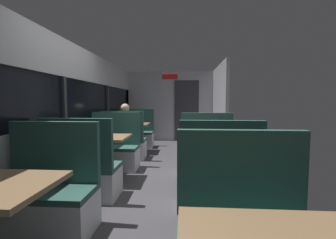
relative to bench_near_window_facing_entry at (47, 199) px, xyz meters
The scene contains 17 objects.
ground_plane 1.69m from the bench_near_window_facing_entry, 57.23° to the left, with size 3.30×9.20×0.02m, color #423F44.
carriage_window_panel_left 1.69m from the bench_near_window_facing_entry, 111.80° to the left, with size 0.09×8.48×2.30m.
carriage_end_bulkhead 5.72m from the bench_near_window_facing_entry, 80.31° to the left, with size 2.90×0.11×2.30m.
carriage_aisle_panel_right 5.04m from the bench_near_window_facing_entry, 61.89° to the left, with size 0.08×2.40×2.30m, color #B2B2B7.
bench_near_window_facing_entry is the anchor object (origin of this frame).
dining_table_mid_window 1.54m from the bench_near_window_facing_entry, 90.00° to the left, with size 0.90×0.70×0.74m.
bench_mid_window_facing_end 0.81m from the bench_near_window_facing_entry, 90.00° to the left, with size 0.95×0.50×1.10m.
bench_mid_window_facing_entry 2.21m from the bench_near_window_facing_entry, 90.00° to the left, with size 0.95×0.50×1.10m.
dining_table_far_window 3.72m from the bench_near_window_facing_entry, 90.00° to the left, with size 0.90×0.70×0.74m.
bench_far_window_facing_end 3.01m from the bench_near_window_facing_entry, 90.00° to the left, with size 0.95×0.50×1.10m.
bench_far_window_facing_entry 4.41m from the bench_near_window_facing_entry, 90.00° to the left, with size 0.95×0.50×1.10m.
dining_table_rear_aisle 2.24m from the bench_near_window_facing_entry, 36.12° to the left, with size 0.90×0.70×0.74m.
bench_rear_aisle_facing_end 1.89m from the bench_near_window_facing_entry, 18.73° to the left, with size 0.95×0.50×1.10m.
bench_rear_aisle_facing_entry 2.69m from the bench_near_window_facing_entry, 48.25° to the left, with size 0.95×0.50×1.10m.
seated_passenger 3.09m from the bench_near_window_facing_entry, 90.00° to the left, with size 0.47×0.55×1.26m.
coffee_cup_primary 1.62m from the bench_near_window_facing_entry, 88.57° to the left, with size 0.07×0.07×0.09m.
coffee_cup_secondary 2.48m from the bench_near_window_facing_entry, 36.62° to the left, with size 0.07×0.07×0.09m.
Camera 1 is at (0.47, -3.56, 1.31)m, focal length 24.83 mm.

